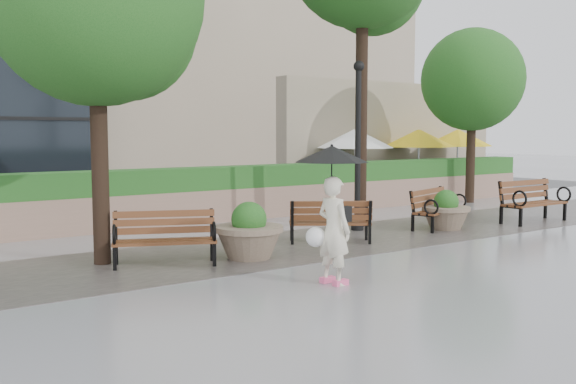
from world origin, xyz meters
TOP-DOWN VIEW (x-y plane):
  - ground at (0.00, 0.00)m, footprint 100.00×100.00m
  - cobble_strip at (0.00, 3.00)m, footprint 28.00×3.20m
  - hedge_wall at (0.00, 7.00)m, footprint 24.00×0.80m
  - cafe_wall at (9.50, 10.00)m, footprint 10.00×0.60m
  - cafe_hedge at (9.00, 7.80)m, footprint 8.00×0.50m
  - asphalt_street at (0.00, 11.00)m, footprint 40.00×7.00m
  - bench_1 at (-2.93, 2.70)m, footprint 1.79×1.27m
  - bench_2 at (0.70, 2.84)m, footprint 1.68×1.42m
  - bench_3 at (3.94, 2.92)m, footprint 1.79×1.15m
  - bench_4 at (6.60, 2.20)m, footprint 1.92×0.77m
  - planter_left at (-1.47, 2.41)m, footprint 1.20×1.20m
  - planter_right at (3.96, 2.68)m, footprint 1.08×1.08m
  - lamppost at (2.23, 3.74)m, footprint 0.28×0.28m
  - tree_0 at (-3.57, 3.52)m, footprint 3.59×3.52m
  - tree_2 at (9.18, 6.16)m, footprint 3.30×3.17m
  - patio_umb_white at (6.52, 8.71)m, footprint 2.50×2.50m
  - patio_umb_yellow_a at (9.36, 8.59)m, footprint 2.50×2.50m
  - patio_umb_yellow_b at (11.40, 8.58)m, footprint 2.50×2.50m
  - pedestrian at (-1.47, 0.13)m, footprint 1.09×1.09m

SIDE VIEW (x-z plane):
  - ground at x=0.00m, z-range 0.00..0.00m
  - asphalt_street at x=0.00m, z-range 0.00..0.00m
  - cobble_strip at x=0.00m, z-range 0.00..0.01m
  - bench_2 at x=0.70m, z-range -0.17..0.69m
  - bench_1 at x=-2.93m, z-range -0.18..0.72m
  - bench_3 at x=3.94m, z-range -0.18..0.72m
  - bench_4 at x=6.60m, z-range -0.21..0.82m
  - planter_right at x=3.96m, z-range -0.10..0.81m
  - planter_left at x=-1.47m, z-range -0.11..0.89m
  - cafe_hedge at x=9.00m, z-range 0.00..0.90m
  - hedge_wall at x=0.00m, z-range -0.01..1.34m
  - pedestrian at x=-1.47m, z-range 0.22..2.22m
  - lamppost at x=2.23m, z-range -0.23..3.54m
  - patio_umb_white at x=6.52m, z-range 0.84..3.14m
  - patio_umb_yellow_a at x=9.36m, z-range 0.84..3.14m
  - patio_umb_yellow_b at x=11.40m, z-range 0.84..3.14m
  - cafe_wall at x=9.50m, z-range 0.00..4.00m
  - tree_2 at x=9.18m, z-range 1.02..6.44m
  - tree_0 at x=-3.57m, z-range 1.19..7.33m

